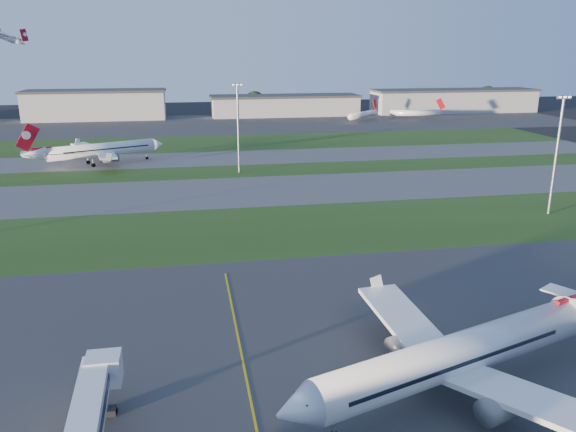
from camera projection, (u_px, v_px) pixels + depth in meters
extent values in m
plane|color=black|center=(200.00, 380.00, 61.53)|extent=(700.00, 700.00, 0.00)
cube|color=#333335|center=(200.00, 380.00, 61.53)|extent=(300.00, 70.00, 0.01)
cube|color=#274416|center=(192.00, 234.00, 110.57)|extent=(300.00, 34.00, 0.01)
cube|color=#515154|center=(189.00, 194.00, 141.70)|extent=(300.00, 32.00, 0.01)
cube|color=#274416|center=(188.00, 173.00, 165.28)|extent=(300.00, 18.00, 0.01)
cube|color=#515154|center=(187.00, 159.00, 186.02)|extent=(300.00, 26.00, 0.01)
cube|color=#274416|center=(186.00, 144.00, 217.15)|extent=(300.00, 40.00, 0.01)
cube|color=#333335|center=(185.00, 124.00, 273.74)|extent=(400.00, 80.00, 0.01)
cube|color=gold|center=(246.00, 375.00, 62.40)|extent=(0.25, 60.00, 0.02)
cube|color=white|center=(104.00, 369.00, 56.30)|extent=(3.40, 3.00, 3.00)
cylinder|color=gray|center=(104.00, 401.00, 55.18)|extent=(0.70, 0.70, 3.20)
cube|color=black|center=(105.00, 412.00, 55.54)|extent=(2.20, 1.20, 0.70)
cylinder|color=white|center=(456.00, 355.00, 57.38)|extent=(33.84, 14.95, 4.34)
cube|color=white|center=(539.00, 404.00, 50.40)|extent=(13.52, 17.19, 1.76)
cube|color=white|center=(406.00, 321.00, 65.73)|extent=(6.45, 17.46, 1.76)
cylinder|color=slate|center=(502.00, 407.00, 52.07)|extent=(5.38, 4.01, 2.62)
cylinder|color=slate|center=(408.00, 344.00, 63.19)|extent=(5.38, 4.01, 2.62)
cylinder|color=white|center=(102.00, 150.00, 176.87)|extent=(32.17, 17.40, 4.22)
cube|color=#B00B17|center=(28.00, 137.00, 163.83)|extent=(6.74, 3.28, 8.41)
cube|color=white|center=(91.00, 148.00, 183.46)|extent=(14.19, 16.21, 1.72)
cube|color=white|center=(107.00, 156.00, 169.39)|extent=(7.81, 17.28, 1.72)
cylinder|color=slate|center=(98.00, 152.00, 182.78)|extent=(5.30, 4.23, 2.56)
cylinder|color=slate|center=(111.00, 158.00, 172.58)|extent=(5.30, 4.23, 2.56)
cube|color=#B00B17|center=(21.00, 21.00, 243.44)|extent=(4.34, 2.69, 5.68)
cylinder|color=white|center=(363.00, 115.00, 286.65)|extent=(20.91, 20.38, 3.20)
cube|color=#B00B17|center=(375.00, 103.00, 295.43)|extent=(3.93, 3.81, 6.16)
cylinder|color=white|center=(415.00, 113.00, 294.16)|extent=(26.01, 9.34, 3.20)
cube|color=#B00B17|center=(441.00, 104.00, 292.05)|extent=(5.10, 1.53, 6.16)
cylinder|color=gray|center=(238.00, 130.00, 162.45)|extent=(0.60, 0.60, 25.00)
cube|color=gray|center=(237.00, 85.00, 158.79)|extent=(3.20, 0.50, 0.80)
cube|color=#FFF2CC|center=(237.00, 85.00, 158.79)|extent=(2.80, 0.70, 0.35)
cylinder|color=gray|center=(556.00, 158.00, 120.56)|extent=(0.60, 0.60, 25.00)
cube|color=gray|center=(564.00, 97.00, 116.90)|extent=(3.20, 0.50, 0.80)
cube|color=#FFF2CC|center=(564.00, 97.00, 116.90)|extent=(2.80, 0.70, 0.35)
cube|color=#A7A9AF|center=(96.00, 106.00, 292.24)|extent=(70.00, 22.00, 14.00)
cube|color=#383A3F|center=(95.00, 91.00, 290.09)|extent=(71.40, 23.00, 1.20)
cube|color=#A7A9AF|center=(285.00, 106.00, 310.16)|extent=(80.00, 22.00, 10.00)
cube|color=#383A3F|center=(285.00, 96.00, 308.57)|extent=(81.60, 23.00, 1.20)
cube|color=#A7A9AF|center=(453.00, 102.00, 327.22)|extent=(95.00, 22.00, 12.00)
cube|color=#383A3F|center=(454.00, 90.00, 325.35)|extent=(96.90, 23.00, 1.20)
cylinder|color=black|center=(147.00, 113.00, 308.43)|extent=(1.00, 1.00, 3.60)
sphere|color=black|center=(147.00, 105.00, 307.28)|extent=(9.90, 9.90, 9.90)
cylinder|color=black|center=(255.00, 110.00, 321.58)|extent=(1.00, 1.00, 4.20)
sphere|color=black|center=(255.00, 101.00, 320.24)|extent=(11.55, 11.55, 11.55)
cylinder|color=black|center=(381.00, 108.00, 332.76)|extent=(1.00, 1.00, 3.80)
sphere|color=black|center=(381.00, 101.00, 331.55)|extent=(10.45, 10.45, 10.45)
cylinder|color=black|center=(486.00, 105.00, 348.57)|extent=(1.00, 1.00, 4.60)
sphere|color=black|center=(487.00, 96.00, 347.10)|extent=(12.65, 12.65, 12.65)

